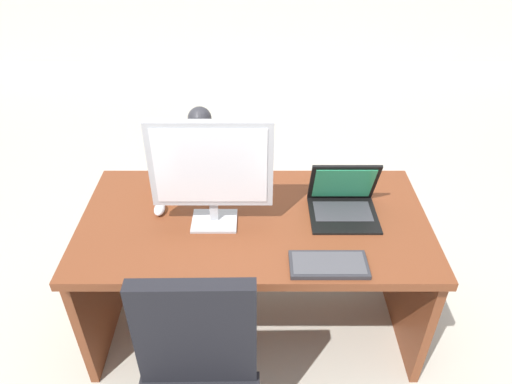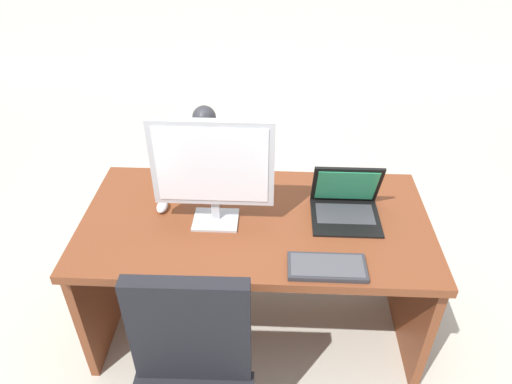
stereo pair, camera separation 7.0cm
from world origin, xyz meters
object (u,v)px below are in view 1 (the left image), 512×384
at_px(monitor, 213,168).
at_px(laptop, 345,197).
at_px(desk, 256,245).
at_px(desk_lamp, 203,129).
at_px(keyboard, 330,265).
at_px(coffee_mug, 168,186).
at_px(mouse, 161,209).

xyz_separation_m(monitor, laptop, (0.58, 0.09, -0.21)).
bearing_deg(laptop, desk, -176.61).
bearing_deg(monitor, desk_lamp, 102.95).
distance_m(desk, desk_lamp, 0.61).
height_order(keyboard, desk_lamp, desk_lamp).
bearing_deg(coffee_mug, desk_lamp, 27.79).
bearing_deg(desk_lamp, desk, -43.97).
bearing_deg(mouse, monitor, -15.53).
distance_m(desk, monitor, 0.53).
relative_size(mouse, desk_lamp, 0.21).
distance_m(monitor, desk_lamp, 0.32).
xyz_separation_m(monitor, coffee_mug, (-0.25, 0.22, -0.24)).
bearing_deg(desk, monitor, -158.57).
xyz_separation_m(desk, desk_lamp, (-0.25, 0.24, 0.51)).
bearing_deg(coffee_mug, monitor, -41.62).
height_order(keyboard, coffee_mug, coffee_mug).
xyz_separation_m(desk_lamp, coffee_mug, (-0.17, -0.09, -0.26)).
bearing_deg(laptop, monitor, -170.87).
distance_m(desk, keyboard, 0.51).
relative_size(desk, coffee_mug, 14.72).
relative_size(laptop, coffee_mug, 2.86).
bearing_deg(desk, laptop, 3.39).
distance_m(laptop, coffee_mug, 0.84).
relative_size(monitor, coffee_mug, 4.81).
xyz_separation_m(monitor, desk_lamp, (-0.07, 0.31, 0.02)).
relative_size(desk, mouse, 17.82).
relative_size(laptop, mouse, 3.46).
relative_size(desk, keyboard, 5.04).
xyz_separation_m(monitor, mouse, (-0.26, 0.07, -0.27)).
bearing_deg(laptop, mouse, -178.46).
xyz_separation_m(laptop, desk_lamp, (-0.65, 0.22, 0.23)).
height_order(laptop, keyboard, laptop).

